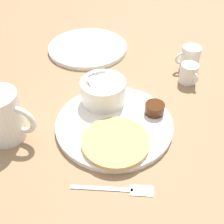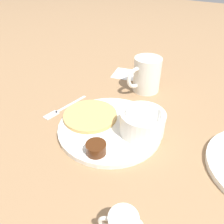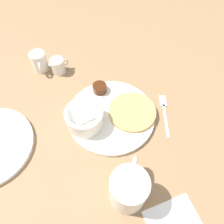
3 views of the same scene
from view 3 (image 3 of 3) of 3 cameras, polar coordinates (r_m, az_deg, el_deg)
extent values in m
plane|color=#93704C|center=(0.62, -0.24, -1.16)|extent=(4.00, 4.00, 0.00)
cylinder|color=white|center=(0.62, -0.24, -0.86)|extent=(0.25, 0.25, 0.01)
cylinder|color=tan|center=(0.61, 5.33, -0.01)|extent=(0.13, 0.13, 0.01)
cylinder|color=white|center=(0.58, -7.19, -1.48)|extent=(0.10, 0.10, 0.05)
cylinder|color=white|center=(0.56, -7.42, -0.29)|extent=(0.08, 0.08, 0.01)
cylinder|color=#47230F|center=(0.66, -3.24, 6.25)|extent=(0.04, 0.04, 0.02)
cylinder|color=white|center=(0.60, -8.80, -1.46)|extent=(0.04, 0.04, 0.03)
sphere|color=white|center=(0.58, -9.04, -0.45)|extent=(0.02, 0.02, 0.02)
cylinder|color=silver|center=(0.49, 4.31, -19.68)|extent=(0.08, 0.08, 0.10)
torus|color=silver|center=(0.50, 5.43, -14.95)|extent=(0.03, 0.07, 0.07)
cylinder|color=white|center=(0.74, -13.96, 11.61)|extent=(0.04, 0.04, 0.05)
torus|color=white|center=(0.74, -12.29, 12.42)|extent=(0.03, 0.02, 0.03)
cone|color=white|center=(0.72, -15.76, 12.17)|extent=(0.02, 0.02, 0.01)
cylinder|color=white|center=(0.76, -18.47, 12.41)|extent=(0.05, 0.05, 0.06)
torus|color=white|center=(0.74, -18.29, 11.27)|extent=(0.01, 0.04, 0.04)
cone|color=white|center=(0.76, -19.23, 14.95)|extent=(0.02, 0.02, 0.01)
cube|color=silver|center=(0.63, 13.90, -2.10)|extent=(0.02, 0.11, 0.00)
cube|color=silver|center=(0.67, 13.17, 2.91)|extent=(0.02, 0.04, 0.00)
cube|color=white|center=(0.54, 15.76, -25.86)|extent=(0.13, 0.11, 0.00)
camera|label=1|loc=(0.56, 56.09, 25.07)|focal=45.00mm
camera|label=2|loc=(0.72, -27.12, 36.96)|focal=35.00mm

